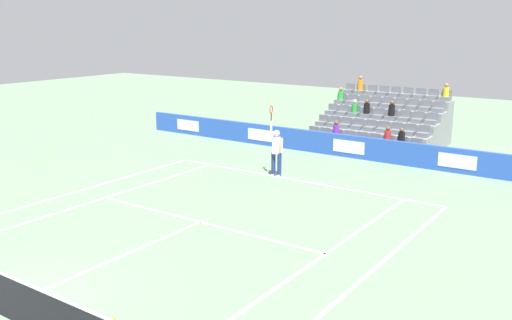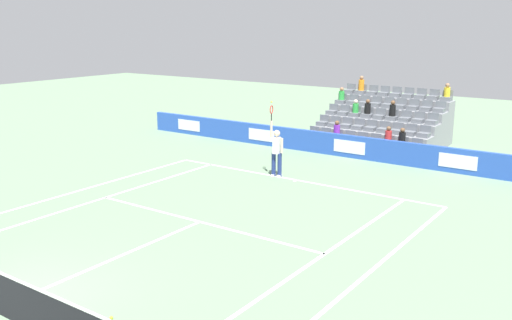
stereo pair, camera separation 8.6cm
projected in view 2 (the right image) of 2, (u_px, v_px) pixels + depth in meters
line_baseline at (297, 180)px, 20.87m from camera, size 10.97×0.10×0.01m
line_service at (200, 222)px, 16.51m from camera, size 8.23×0.10×0.01m
line_centre_service at (115, 258)px, 13.96m from camera, size 0.10×6.40×0.01m
line_singles_sideline_left at (95, 201)px, 18.44m from camera, size 0.10×11.89×0.01m
line_singles_sideline_right at (316, 260)px, 13.85m from camera, size 0.10×11.89×0.01m
line_doubles_sideline_left at (68, 194)px, 19.21m from camera, size 0.10×11.89×0.01m
line_doubles_sideline_right at (368, 274)px, 13.08m from camera, size 0.10×11.89×0.01m
line_centre_mark at (295, 181)px, 20.79m from camera, size 0.10×0.20×0.01m
sponsor_barrier at (350, 146)px, 24.29m from camera, size 22.86×0.22×0.97m
tennis_player at (277, 151)px, 21.16m from camera, size 0.53×0.41×2.85m
stadium_stand at (383, 127)px, 27.05m from camera, size 5.58×4.75×3.04m
loose_tennis_ball at (111, 318)px, 11.08m from camera, size 0.07×0.07×0.07m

